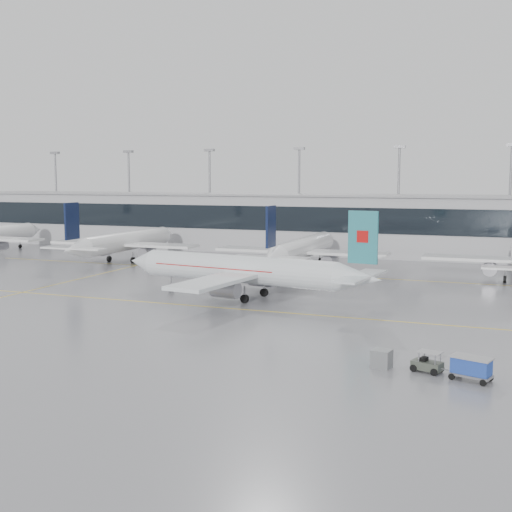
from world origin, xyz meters
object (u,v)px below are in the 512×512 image
at_px(baggage_cart, 471,367).
at_px(air_canada_jet, 246,270).
at_px(gse_unit, 382,359).
at_px(baggage_tug, 427,365).

bearing_deg(baggage_cart, air_canada_jet, 156.40).
distance_m(air_canada_jet, gse_unit, 33.06).
relative_size(air_canada_jet, gse_unit, 24.60).
height_order(baggage_cart, gse_unit, baggage_cart).
xyz_separation_m(air_canada_jet, gse_unit, (21.86, -24.61, -3.02)).
bearing_deg(air_canada_jet, gse_unit, 139.79).
height_order(air_canada_jet, gse_unit, air_canada_jet).
bearing_deg(baggage_cart, gse_unit, -170.07).
bearing_deg(baggage_tug, baggage_cart, 0.00).
relative_size(air_canada_jet, baggage_tug, 10.38).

